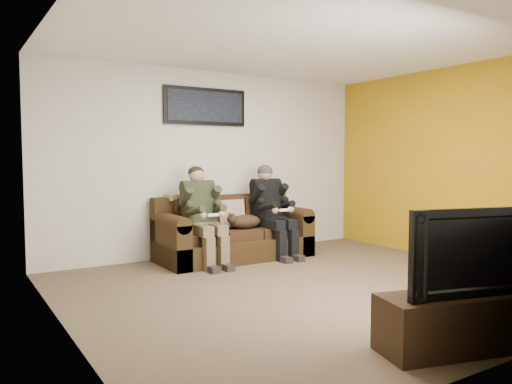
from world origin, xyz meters
TOP-DOWN VIEW (x-y plane):
  - floor at (0.00, 0.00)m, footprint 5.00×5.00m
  - ceiling at (0.00, 0.00)m, footprint 5.00×5.00m
  - wall_back at (0.00, 2.25)m, footprint 5.00×0.00m
  - wall_left at (-2.50, 0.00)m, footprint 0.00×4.50m
  - wall_right at (2.50, 0.00)m, footprint 0.00×4.50m
  - accent_wall_right at (2.49, 0.00)m, footprint 0.00×4.50m
  - sofa at (0.06, 1.82)m, footprint 2.09×0.90m
  - throw_pillow at (0.06, 1.86)m, footprint 0.40×0.19m
  - throw_blanket at (-0.57, 2.09)m, footprint 0.43×0.21m
  - person_left at (-0.48, 1.65)m, footprint 0.51×0.87m
  - person_right at (0.60, 1.65)m, footprint 0.51×0.86m
  - cat at (0.16, 1.66)m, footprint 0.66×0.26m
  - framed_poster at (-0.14, 2.22)m, footprint 1.25×0.05m
  - tv_stand at (-0.12, -1.95)m, footprint 1.37×0.75m
  - television at (-0.12, -1.95)m, footprint 1.09×0.43m

SIDE VIEW (x-z plane):
  - floor at x=0.00m, z-range 0.00..0.00m
  - tv_stand at x=-0.12m, z-range 0.00..0.41m
  - sofa at x=0.06m, z-range -0.10..0.75m
  - cat at x=0.16m, z-range 0.40..0.64m
  - throw_pillow at x=0.06m, z-range 0.41..0.80m
  - person_left at x=-0.48m, z-range 0.07..1.35m
  - person_right at x=0.60m, z-range 0.07..1.36m
  - television at x=-0.12m, z-range 0.41..1.04m
  - throw_blanket at x=-0.57m, z-range 0.82..0.89m
  - wall_back at x=0.00m, z-range -1.20..3.80m
  - wall_left at x=-2.50m, z-range -0.95..3.55m
  - wall_right at x=2.50m, z-range -0.95..3.55m
  - accent_wall_right at x=2.49m, z-range -0.95..3.55m
  - framed_poster at x=-0.14m, z-range 1.84..2.36m
  - ceiling at x=0.00m, z-range 2.60..2.60m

